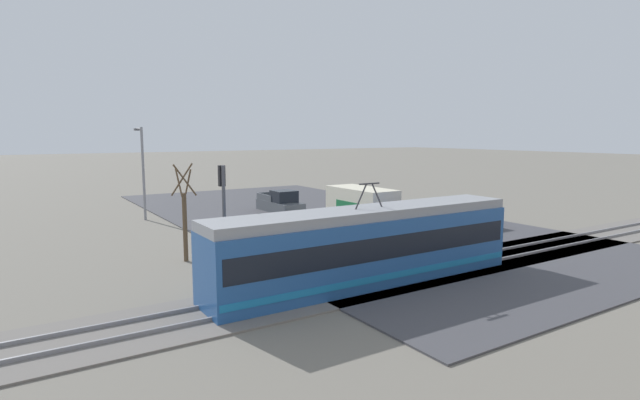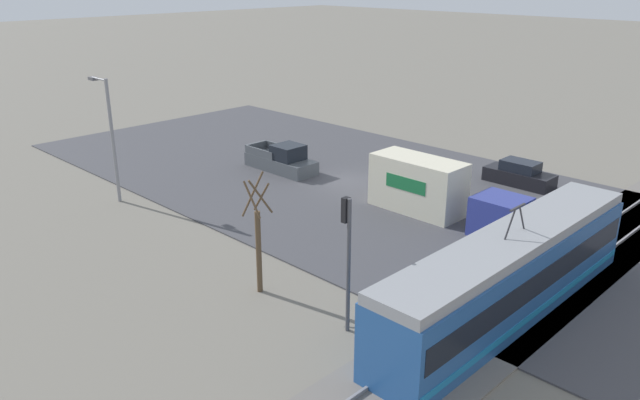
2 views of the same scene
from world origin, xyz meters
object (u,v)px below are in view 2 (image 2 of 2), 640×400
at_px(light_rail_tram, 510,275).
at_px(traffic_light_pole, 347,247).
at_px(street_tree, 258,240).
at_px(sedan_car_0, 519,175).
at_px(box_truck, 436,192).
at_px(pickup_truck, 282,160).
at_px(street_lamp_near_crossing, 110,131).

height_order(light_rail_tram, traffic_light_pole, traffic_light_pole).
height_order(light_rail_tram, street_tree, street_tree).
distance_m(light_rail_tram, sedan_car_0, 16.97).
distance_m(box_truck, sedan_car_0, 8.45).
height_order(light_rail_tram, sedan_car_0, light_rail_tram).
relative_size(traffic_light_pole, street_tree, 1.03).
xyz_separation_m(box_truck, street_tree, (12.55, -0.35, 0.90)).
bearing_deg(light_rail_tram, pickup_truck, -107.36).
height_order(pickup_truck, traffic_light_pole, traffic_light_pole).
distance_m(pickup_truck, traffic_light_pole, 20.78).
height_order(box_truck, street_lamp_near_crossing, street_lamp_near_crossing).
relative_size(street_tree, street_lamp_near_crossing, 0.72).
relative_size(box_truck, sedan_car_0, 2.09).
bearing_deg(traffic_light_pole, sedan_car_0, -169.73).
relative_size(sedan_car_0, street_tree, 0.84).
bearing_deg(street_lamp_near_crossing, sedan_car_0, 141.00).
bearing_deg(street_lamp_near_crossing, traffic_light_pole, 87.09).
bearing_deg(street_tree, pickup_truck, -135.23).
distance_m(box_truck, traffic_light_pole, 13.12).
bearing_deg(pickup_truck, box_truck, 91.56).
bearing_deg(street_lamp_near_crossing, pickup_truck, 165.73).
bearing_deg(traffic_light_pole, box_truck, -160.23).
distance_m(street_tree, street_lamp_near_crossing, 15.05).
relative_size(sedan_car_0, street_lamp_near_crossing, 0.60).
height_order(pickup_truck, street_tree, street_tree).
bearing_deg(street_tree, box_truck, 178.42).
relative_size(pickup_truck, street_tree, 1.04).
distance_m(pickup_truck, street_lamp_near_crossing, 11.75).
height_order(pickup_truck, sedan_car_0, pickup_truck).
bearing_deg(street_tree, street_lamp_near_crossing, -95.13).
bearing_deg(traffic_light_pole, light_rail_tram, 145.07).
height_order(sedan_car_0, street_tree, street_tree).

